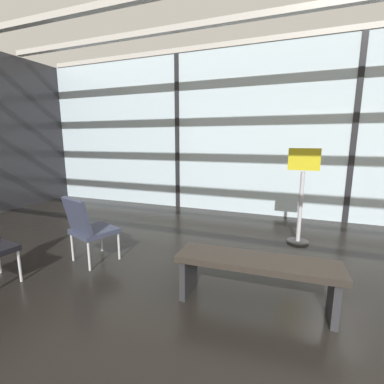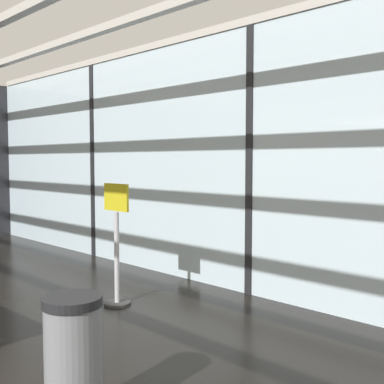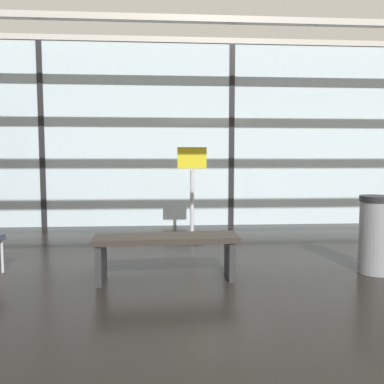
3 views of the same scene
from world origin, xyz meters
The scene contains 7 objects.
glass_curtain_wall centered at (0.00, 5.20, 1.69)m, with size 14.00×0.08×3.39m, color silver.
window_mullion_0 centered at (-3.50, 5.20, 1.69)m, with size 0.10×0.12×3.39m, color black.
window_mullion_1 centered at (0.00, 5.20, 1.69)m, with size 0.10×0.12×3.39m, color black.
parked_airplane centered at (-1.45, 10.19, 2.02)m, with size 12.31×4.04×4.04m.
lounge_chair_3 centered at (-3.36, 2.03, 0.49)m, with size 0.63×0.66×0.87m.
waiting_bench centered at (-1.24, 1.87, 0.36)m, with size 1.52×0.47×0.47m.
info_sign centered at (-0.85, 3.72, 0.68)m, with size 0.44×0.32×1.44m.
Camera 1 is at (-0.96, -0.54, 1.56)m, focal length 25.22 mm.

